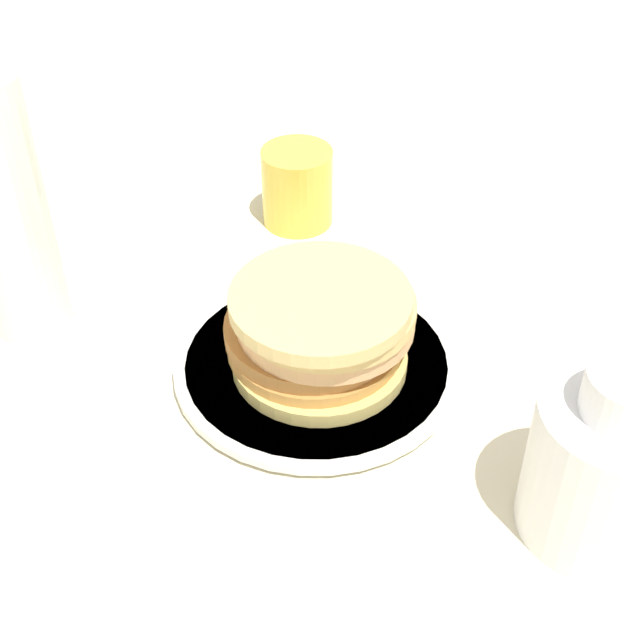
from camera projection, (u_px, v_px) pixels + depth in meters
ground_plane at (333, 393)px, 0.72m from camera, size 4.00×4.00×0.00m
plate at (320, 363)px, 0.74m from camera, size 0.24×0.24×0.01m
pancake_stack at (319, 326)px, 0.71m from camera, size 0.16×0.16×0.07m
juice_glass at (297, 187)px, 0.89m from camera, size 0.07×0.07×0.08m
cream_jug at (609, 464)px, 0.59m from camera, size 0.11×0.11×0.14m
water_bottle_near at (6, 209)px, 0.72m from camera, size 0.07×0.07×0.25m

